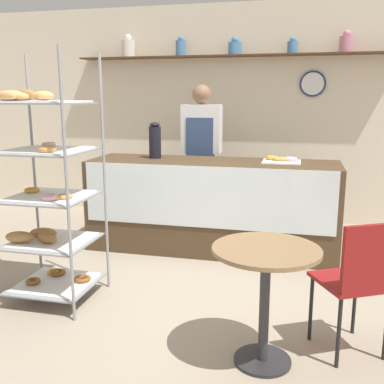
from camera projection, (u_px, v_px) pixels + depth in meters
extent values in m
plane|color=gray|center=(178.00, 305.00, 3.45)|extent=(14.00, 14.00, 0.00)
cube|color=beige|center=(233.00, 114.00, 5.76)|extent=(10.00, 0.06, 2.70)
cube|color=#4C331E|center=(232.00, 56.00, 5.47)|extent=(3.96, 0.24, 0.02)
cylinder|color=silver|center=(128.00, 49.00, 5.75)|extent=(0.17, 0.17, 0.21)
sphere|color=silver|center=(128.00, 38.00, 5.73)|extent=(0.09, 0.09, 0.09)
cylinder|color=#4C7FB2|center=(181.00, 48.00, 5.60)|extent=(0.12, 0.12, 0.19)
sphere|color=#4C7FB2|center=(181.00, 39.00, 5.57)|extent=(0.07, 0.07, 0.07)
cylinder|color=#4C7FB2|center=(235.00, 49.00, 5.44)|extent=(0.16, 0.16, 0.15)
sphere|color=#4C7FB2|center=(235.00, 40.00, 5.42)|extent=(0.09, 0.09, 0.09)
cylinder|color=#4C7FB2|center=(292.00, 48.00, 5.29)|extent=(0.12, 0.12, 0.14)
sphere|color=#4C7FB2|center=(293.00, 39.00, 5.27)|extent=(0.07, 0.07, 0.07)
cylinder|color=#CC7F99|center=(346.00, 45.00, 5.15)|extent=(0.16, 0.16, 0.18)
sphere|color=#CC7F99|center=(347.00, 34.00, 5.12)|extent=(0.09, 0.09, 0.09)
cylinder|color=navy|center=(313.00, 84.00, 5.41)|extent=(0.31, 0.03, 0.31)
cylinder|color=white|center=(313.00, 84.00, 5.40)|extent=(0.27, 0.00, 0.27)
cube|color=#4C3823|center=(212.00, 205.00, 4.65)|extent=(2.53, 0.74, 0.93)
cube|color=silver|center=(205.00, 197.00, 4.26)|extent=(2.43, 0.01, 0.60)
cylinder|color=gray|center=(67.00, 191.00, 3.02)|extent=(0.02, 0.02, 1.89)
cylinder|color=gray|center=(34.00, 173.00, 3.73)|extent=(0.02, 0.02, 1.89)
cylinder|color=gray|center=(104.00, 176.00, 3.59)|extent=(0.02, 0.02, 1.89)
cube|color=gray|center=(56.00, 284.00, 3.55)|extent=(0.60, 0.57, 0.01)
cube|color=white|center=(56.00, 282.00, 3.54)|extent=(0.54, 0.51, 0.01)
torus|color=brown|center=(58.00, 273.00, 3.68)|extent=(0.12, 0.12, 0.04)
torus|color=brown|center=(82.00, 279.00, 3.56)|extent=(0.13, 0.13, 0.03)
torus|color=gold|center=(54.00, 272.00, 3.70)|extent=(0.10, 0.10, 0.03)
torus|color=brown|center=(33.00, 281.00, 3.50)|extent=(0.11, 0.11, 0.04)
cube|color=gray|center=(53.00, 242.00, 3.47)|extent=(0.60, 0.57, 0.01)
cube|color=white|center=(53.00, 240.00, 3.47)|extent=(0.54, 0.51, 0.01)
ellipsoid|color=olive|center=(47.00, 238.00, 3.37)|extent=(0.20, 0.11, 0.09)
ellipsoid|color=#B27F47|center=(43.00, 233.00, 3.49)|extent=(0.22, 0.13, 0.08)
ellipsoid|color=#B27F47|center=(20.00, 237.00, 3.38)|extent=(0.23, 0.13, 0.09)
cube|color=gray|center=(50.00, 197.00, 3.40)|extent=(0.60, 0.57, 0.01)
cube|color=white|center=(50.00, 196.00, 3.40)|extent=(0.54, 0.51, 0.01)
torus|color=#EAB2C1|center=(50.00, 197.00, 3.24)|extent=(0.12, 0.12, 0.04)
torus|color=tan|center=(65.00, 196.00, 3.28)|extent=(0.11, 0.11, 0.03)
torus|color=tan|center=(52.00, 197.00, 3.24)|extent=(0.11, 0.11, 0.03)
torus|color=gold|center=(32.00, 190.00, 3.50)|extent=(0.12, 0.12, 0.03)
cube|color=gray|center=(47.00, 151.00, 3.33)|extent=(0.60, 0.57, 0.01)
cube|color=white|center=(47.00, 150.00, 3.32)|extent=(0.54, 0.51, 0.01)
torus|color=#EAB2C1|center=(49.00, 144.00, 3.50)|extent=(0.11, 0.11, 0.03)
torus|color=tan|center=(47.00, 149.00, 3.13)|extent=(0.13, 0.13, 0.04)
cube|color=gray|center=(44.00, 103.00, 3.25)|extent=(0.60, 0.57, 0.01)
cube|color=white|center=(44.00, 102.00, 3.25)|extent=(0.54, 0.51, 0.01)
ellipsoid|color=tan|center=(16.00, 96.00, 3.17)|extent=(0.22, 0.12, 0.06)
ellipsoid|color=tan|center=(43.00, 96.00, 3.39)|extent=(0.18, 0.13, 0.07)
ellipsoid|color=tan|center=(10.00, 95.00, 3.17)|extent=(0.24, 0.10, 0.07)
ellipsoid|color=tan|center=(6.00, 96.00, 3.12)|extent=(0.22, 0.13, 0.07)
ellipsoid|color=olive|center=(24.00, 95.00, 3.34)|extent=(0.22, 0.10, 0.08)
cube|color=#282833|center=(201.00, 192.00, 5.33)|extent=(0.27, 0.19, 0.93)
cube|color=silver|center=(202.00, 129.00, 5.18)|extent=(0.45, 0.22, 0.55)
cube|color=#334770|center=(199.00, 138.00, 5.09)|extent=(0.31, 0.01, 0.46)
sphere|color=#8C664C|center=(202.00, 94.00, 5.09)|extent=(0.22, 0.22, 0.22)
cylinder|color=#262628|center=(262.00, 360.00, 2.71)|extent=(0.35, 0.35, 0.02)
cylinder|color=#333338|center=(264.00, 307.00, 2.64)|extent=(0.06, 0.06, 0.68)
cylinder|color=olive|center=(266.00, 250.00, 2.57)|extent=(0.63, 0.63, 0.02)
cylinder|color=black|center=(355.00, 302.00, 3.00)|extent=(0.02, 0.02, 0.45)
cylinder|color=black|center=(311.00, 308.00, 2.92)|extent=(0.02, 0.02, 0.45)
cylinder|color=black|center=(339.00, 333.00, 2.61)|extent=(0.02, 0.02, 0.45)
cube|color=maroon|center=(350.00, 281.00, 2.76)|extent=(0.51, 0.51, 0.03)
cube|color=maroon|center=(371.00, 258.00, 2.55)|extent=(0.33, 0.20, 0.40)
cylinder|color=black|center=(155.00, 142.00, 4.73)|extent=(0.13, 0.13, 0.33)
ellipsoid|color=black|center=(155.00, 125.00, 4.69)|extent=(0.11, 0.11, 0.05)
cube|color=white|center=(282.00, 162.00, 4.46)|extent=(0.37, 0.33, 0.01)
torus|color=tan|center=(279.00, 159.00, 4.48)|extent=(0.11, 0.11, 0.03)
torus|color=tan|center=(283.00, 159.00, 4.48)|extent=(0.11, 0.11, 0.03)
torus|color=#EAB2C1|center=(291.00, 159.00, 4.48)|extent=(0.13, 0.13, 0.04)
torus|color=gold|center=(272.00, 158.00, 4.56)|extent=(0.13, 0.13, 0.04)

